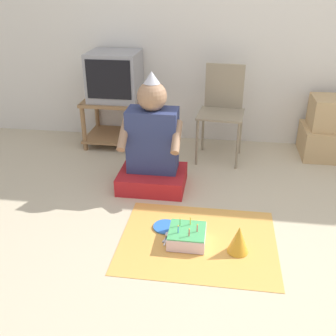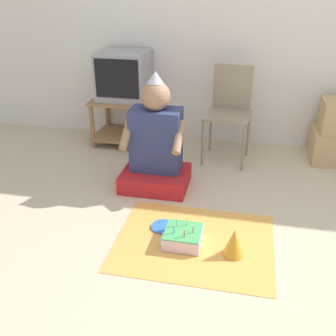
{
  "view_description": "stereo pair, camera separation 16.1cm",
  "coord_description": "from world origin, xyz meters",
  "px_view_note": "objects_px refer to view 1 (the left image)",
  "views": [
    {
      "loc": [
        -0.22,
        -1.86,
        1.57
      ],
      "look_at": [
        -0.58,
        0.6,
        0.35
      ],
      "focal_mm": 42.0,
      "sensor_mm": 36.0,
      "label": 1
    },
    {
      "loc": [
        -0.07,
        -1.83,
        1.57
      ],
      "look_at": [
        -0.58,
        0.6,
        0.35
      ],
      "focal_mm": 42.0,
      "sensor_mm": 36.0,
      "label": 2
    }
  ],
  "objects_px": {
    "folding_chair": "(222,106)",
    "birthday_cake": "(187,236)",
    "cardboard_box_stack": "(334,131)",
    "tv": "(115,76)",
    "paper_plate": "(165,227)",
    "person_seated": "(153,148)",
    "party_hat_blue": "(239,239)"
  },
  "relations": [
    {
      "from": "tv",
      "to": "person_seated",
      "type": "relative_size",
      "value": 0.51
    },
    {
      "from": "person_seated",
      "to": "party_hat_blue",
      "type": "distance_m",
      "value": 1.08
    },
    {
      "from": "birthday_cake",
      "to": "party_hat_blue",
      "type": "distance_m",
      "value": 0.33
    },
    {
      "from": "tv",
      "to": "paper_plate",
      "type": "relative_size",
      "value": 2.81
    },
    {
      "from": "folding_chair",
      "to": "birthday_cake",
      "type": "height_order",
      "value": "folding_chair"
    },
    {
      "from": "tv",
      "to": "folding_chair",
      "type": "xyz_separation_m",
      "value": [
        1.04,
        -0.17,
        -0.2
      ]
    },
    {
      "from": "person_seated",
      "to": "folding_chair",
      "type": "bearing_deg",
      "value": 52.16
    },
    {
      "from": "party_hat_blue",
      "to": "birthday_cake",
      "type": "bearing_deg",
      "value": 170.76
    },
    {
      "from": "cardboard_box_stack",
      "to": "paper_plate",
      "type": "distance_m",
      "value": 2.01
    },
    {
      "from": "tv",
      "to": "folding_chair",
      "type": "height_order",
      "value": "tv"
    },
    {
      "from": "cardboard_box_stack",
      "to": "party_hat_blue",
      "type": "height_order",
      "value": "cardboard_box_stack"
    },
    {
      "from": "tv",
      "to": "birthday_cake",
      "type": "distance_m",
      "value": 1.93
    },
    {
      "from": "tv",
      "to": "person_seated",
      "type": "height_order",
      "value": "person_seated"
    },
    {
      "from": "birthday_cake",
      "to": "paper_plate",
      "type": "distance_m",
      "value": 0.22
    },
    {
      "from": "folding_chair",
      "to": "cardboard_box_stack",
      "type": "distance_m",
      "value": 1.1
    },
    {
      "from": "cardboard_box_stack",
      "to": "birthday_cake",
      "type": "xyz_separation_m",
      "value": [
        -1.23,
        -1.57,
        -0.2
      ]
    },
    {
      "from": "folding_chair",
      "to": "party_hat_blue",
      "type": "distance_m",
      "value": 1.54
    },
    {
      "from": "person_seated",
      "to": "paper_plate",
      "type": "bearing_deg",
      "value": -72.13
    },
    {
      "from": "paper_plate",
      "to": "birthday_cake",
      "type": "bearing_deg",
      "value": -41.28
    },
    {
      "from": "folding_chair",
      "to": "birthday_cake",
      "type": "bearing_deg",
      "value": -96.89
    },
    {
      "from": "folding_chair",
      "to": "party_hat_blue",
      "type": "xyz_separation_m",
      "value": [
        0.15,
        -1.48,
        -0.4
      ]
    },
    {
      "from": "tv",
      "to": "person_seated",
      "type": "distance_m",
      "value": 1.06
    },
    {
      "from": "folding_chair",
      "to": "paper_plate",
      "type": "relative_size",
      "value": 5.04
    },
    {
      "from": "folding_chair",
      "to": "birthday_cake",
      "type": "xyz_separation_m",
      "value": [
        -0.17,
        -1.42,
        -0.45
      ]
    },
    {
      "from": "folding_chair",
      "to": "birthday_cake",
      "type": "relative_size",
      "value": 3.59
    },
    {
      "from": "tv",
      "to": "folding_chair",
      "type": "distance_m",
      "value": 1.08
    },
    {
      "from": "party_hat_blue",
      "to": "paper_plate",
      "type": "distance_m",
      "value": 0.53
    },
    {
      "from": "party_hat_blue",
      "to": "cardboard_box_stack",
      "type": "bearing_deg",
      "value": 60.89
    },
    {
      "from": "person_seated",
      "to": "paper_plate",
      "type": "relative_size",
      "value": 5.52
    },
    {
      "from": "paper_plate",
      "to": "person_seated",
      "type": "bearing_deg",
      "value": 107.87
    },
    {
      "from": "birthday_cake",
      "to": "cardboard_box_stack",
      "type": "bearing_deg",
      "value": 51.92
    },
    {
      "from": "paper_plate",
      "to": "cardboard_box_stack",
      "type": "bearing_deg",
      "value": 45.7
    }
  ]
}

